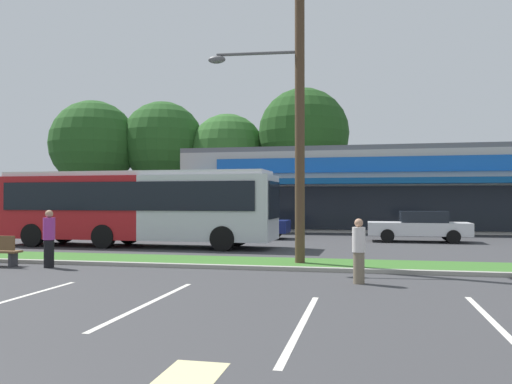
{
  "coord_description": "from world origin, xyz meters",
  "views": [
    {
      "loc": [
        4.58,
        -2.24,
        2.06
      ],
      "look_at": [
        0.28,
        18.1,
        2.34
      ],
      "focal_mm": 36.95,
      "sensor_mm": 36.0,
      "label": 1
    }
  ],
  "objects_px": {
    "car_2": "(250,225)",
    "city_bus": "(136,206)",
    "utility_pole": "(295,106)",
    "pedestrian_near_bench": "(49,239)",
    "pedestrian_mid": "(359,251)",
    "car_3": "(419,226)"
  },
  "relations": [
    {
      "from": "car_3",
      "to": "pedestrian_mid",
      "type": "distance_m",
      "value": 13.65
    },
    {
      "from": "car_3",
      "to": "city_bus",
      "type": "bearing_deg",
      "value": 22.69
    },
    {
      "from": "city_bus",
      "to": "car_2",
      "type": "xyz_separation_m",
      "value": [
        3.84,
        5.61,
        -1.04
      ]
    },
    {
      "from": "pedestrian_mid",
      "to": "car_2",
      "type": "bearing_deg",
      "value": -47.33
    },
    {
      "from": "pedestrian_mid",
      "to": "utility_pole",
      "type": "bearing_deg",
      "value": -36.18
    },
    {
      "from": "utility_pole",
      "to": "car_3",
      "type": "relative_size",
      "value": 1.92
    },
    {
      "from": "car_2",
      "to": "car_3",
      "type": "relative_size",
      "value": 0.87
    },
    {
      "from": "car_2",
      "to": "pedestrian_mid",
      "type": "xyz_separation_m",
      "value": [
        5.8,
        -13.85,
        0.07
      ]
    },
    {
      "from": "utility_pole",
      "to": "pedestrian_near_bench",
      "type": "xyz_separation_m",
      "value": [
        -7.2,
        -1.82,
        -4.05
      ]
    },
    {
      "from": "city_bus",
      "to": "pedestrian_mid",
      "type": "distance_m",
      "value": 12.72
    },
    {
      "from": "utility_pole",
      "to": "pedestrian_near_bench",
      "type": "height_order",
      "value": "utility_pole"
    },
    {
      "from": "city_bus",
      "to": "pedestrian_near_bench",
      "type": "bearing_deg",
      "value": -85.46
    },
    {
      "from": "car_2",
      "to": "city_bus",
      "type": "bearing_deg",
      "value": 55.62
    },
    {
      "from": "city_bus",
      "to": "car_2",
      "type": "relative_size",
      "value": 2.97
    },
    {
      "from": "car_3",
      "to": "pedestrian_mid",
      "type": "height_order",
      "value": "pedestrian_mid"
    },
    {
      "from": "pedestrian_near_bench",
      "to": "pedestrian_mid",
      "type": "bearing_deg",
      "value": 78.57
    },
    {
      "from": "utility_pole",
      "to": "car_2",
      "type": "relative_size",
      "value": 2.22
    },
    {
      "from": "car_2",
      "to": "pedestrian_near_bench",
      "type": "xyz_separation_m",
      "value": [
        -3.37,
        -12.74,
        0.15
      ]
    },
    {
      "from": "pedestrian_mid",
      "to": "city_bus",
      "type": "bearing_deg",
      "value": -20.58
    },
    {
      "from": "car_2",
      "to": "pedestrian_near_bench",
      "type": "height_order",
      "value": "pedestrian_near_bench"
    },
    {
      "from": "car_2",
      "to": "utility_pole",
      "type": "bearing_deg",
      "value": 109.36
    },
    {
      "from": "pedestrian_near_bench",
      "to": "pedestrian_mid",
      "type": "xyz_separation_m",
      "value": [
        9.17,
        -1.11,
        -0.07
      ]
    }
  ]
}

